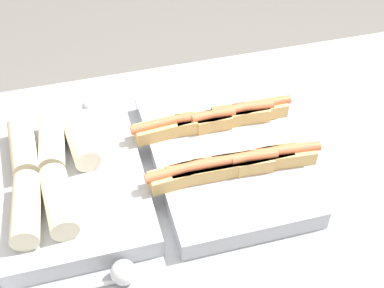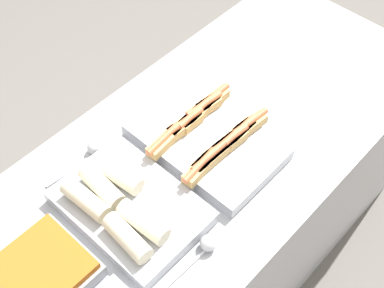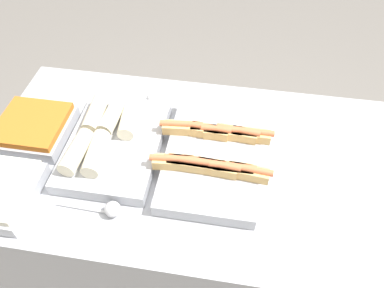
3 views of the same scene
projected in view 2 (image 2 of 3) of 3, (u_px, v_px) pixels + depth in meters
name	position (u px, v px, depth m)	size (l,w,h in m)	color
ground_plane	(211.00, 252.00, 2.59)	(12.00, 12.00, 0.00)	slate
counter	(215.00, 203.00, 2.23)	(1.79, 0.84, 0.91)	#A8AAB2
tray_hotdogs	(207.00, 139.00, 1.81)	(0.40, 0.50, 0.10)	#A8AAB2
tray_wraps	(126.00, 206.00, 1.65)	(0.32, 0.45, 0.11)	#A8AAB2
tray_side_back	(43.00, 271.00, 1.52)	(0.26, 0.26, 0.07)	#A8AAB2
serving_spoon_near	(206.00, 246.00, 1.58)	(0.22, 0.05, 0.05)	silver
serving_spoon_far	(92.00, 150.00, 1.80)	(0.23, 0.05, 0.05)	silver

